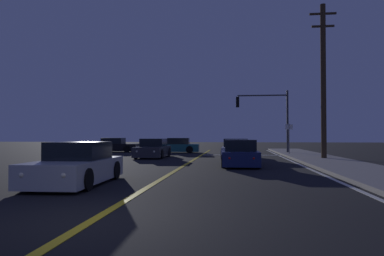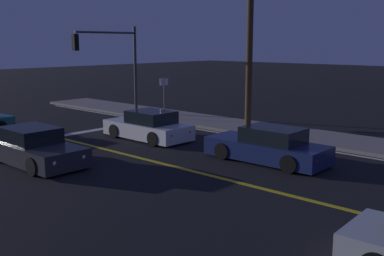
{
  "view_description": "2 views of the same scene",
  "coord_description": "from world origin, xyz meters",
  "px_view_note": "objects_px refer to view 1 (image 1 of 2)",
  "views": [
    {
      "loc": [
        2.55,
        -6.26,
        1.54
      ],
      "look_at": [
        -0.17,
        16.9,
        2.05
      ],
      "focal_mm": 33.35,
      "sensor_mm": 36.0,
      "label": 1
    },
    {
      "loc": [
        -11.41,
        3.17,
        4.4
      ],
      "look_at": [
        0.56,
        14.04,
        1.39
      ],
      "focal_mm": 42.76,
      "sensor_mm": 36.0,
      "label": 2
    }
  ],
  "objects_px": {
    "car_mid_block_white": "(236,150)",
    "car_lead_oncoming_silver": "(77,166)",
    "car_side_waiting_black": "(115,146)",
    "traffic_signal_near_right": "(268,111)",
    "car_following_oncoming_teal": "(177,146)",
    "street_sign_corner": "(289,134)",
    "utility_pole_right": "(323,80)",
    "car_far_approaching_charcoal": "(153,149)",
    "car_parked_curb_navy": "(240,154)"
  },
  "relations": [
    {
      "from": "car_far_approaching_charcoal",
      "to": "car_side_waiting_black",
      "type": "bearing_deg",
      "value": -56.09
    },
    {
      "from": "car_side_waiting_black",
      "to": "traffic_signal_near_right",
      "type": "bearing_deg",
      "value": 80.73
    },
    {
      "from": "car_mid_block_white",
      "to": "car_parked_curb_navy",
      "type": "bearing_deg",
      "value": -87.93
    },
    {
      "from": "car_following_oncoming_teal",
      "to": "traffic_signal_near_right",
      "type": "height_order",
      "value": "traffic_signal_near_right"
    },
    {
      "from": "car_side_waiting_black",
      "to": "utility_pole_right",
      "type": "bearing_deg",
      "value": 58.92
    },
    {
      "from": "car_parked_curb_navy",
      "to": "utility_pole_right",
      "type": "height_order",
      "value": "utility_pole_right"
    },
    {
      "from": "car_side_waiting_black",
      "to": "car_parked_curb_navy",
      "type": "bearing_deg",
      "value": 37.56
    },
    {
      "from": "car_following_oncoming_teal",
      "to": "street_sign_corner",
      "type": "relative_size",
      "value": 1.72
    },
    {
      "from": "car_side_waiting_black",
      "to": "street_sign_corner",
      "type": "distance_m",
      "value": 16.22
    },
    {
      "from": "car_following_oncoming_teal",
      "to": "car_lead_oncoming_silver",
      "type": "bearing_deg",
      "value": 177.64
    },
    {
      "from": "car_far_approaching_charcoal",
      "to": "car_following_oncoming_teal",
      "type": "distance_m",
      "value": 7.3
    },
    {
      "from": "car_far_approaching_charcoal",
      "to": "car_parked_curb_navy",
      "type": "bearing_deg",
      "value": 133.24
    },
    {
      "from": "street_sign_corner",
      "to": "car_far_approaching_charcoal",
      "type": "bearing_deg",
      "value": -161.77
    },
    {
      "from": "traffic_signal_near_right",
      "to": "car_far_approaching_charcoal",
      "type": "bearing_deg",
      "value": 35.28
    },
    {
      "from": "car_side_waiting_black",
      "to": "car_parked_curb_navy",
      "type": "relative_size",
      "value": 0.91
    },
    {
      "from": "car_following_oncoming_teal",
      "to": "utility_pole_right",
      "type": "distance_m",
      "value": 14.7
    },
    {
      "from": "car_far_approaching_charcoal",
      "to": "car_parked_curb_navy",
      "type": "distance_m",
      "value": 8.7
    },
    {
      "from": "car_parked_curb_navy",
      "to": "street_sign_corner",
      "type": "bearing_deg",
      "value": 66.98
    },
    {
      "from": "car_mid_block_white",
      "to": "street_sign_corner",
      "type": "xyz_separation_m",
      "value": [
        4.1,
        3.15,
        1.08
      ]
    },
    {
      "from": "utility_pole_right",
      "to": "street_sign_corner",
      "type": "height_order",
      "value": "utility_pole_right"
    },
    {
      "from": "car_parked_curb_navy",
      "to": "traffic_signal_near_right",
      "type": "bearing_deg",
      "value": 77.52
    },
    {
      "from": "street_sign_corner",
      "to": "utility_pole_right",
      "type": "bearing_deg",
      "value": -73.99
    },
    {
      "from": "car_mid_block_white",
      "to": "car_following_oncoming_teal",
      "type": "xyz_separation_m",
      "value": [
        -5.3,
        7.16,
        -0.0
      ]
    },
    {
      "from": "car_mid_block_white",
      "to": "car_lead_oncoming_silver",
      "type": "bearing_deg",
      "value": -109.61
    },
    {
      "from": "car_far_approaching_charcoal",
      "to": "traffic_signal_near_right",
      "type": "height_order",
      "value": "traffic_signal_near_right"
    },
    {
      "from": "car_parked_curb_navy",
      "to": "utility_pole_right",
      "type": "relative_size",
      "value": 0.48
    },
    {
      "from": "car_lead_oncoming_silver",
      "to": "utility_pole_right",
      "type": "distance_m",
      "value": 16.89
    },
    {
      "from": "car_following_oncoming_teal",
      "to": "car_parked_curb_navy",
      "type": "bearing_deg",
      "value": -160.84
    },
    {
      "from": "car_side_waiting_black",
      "to": "car_far_approaching_charcoal",
      "type": "bearing_deg",
      "value": 33.17
    },
    {
      "from": "car_following_oncoming_teal",
      "to": "traffic_signal_near_right",
      "type": "xyz_separation_m",
      "value": [
        8.06,
        -1.21,
        3.06
      ]
    },
    {
      "from": "car_far_approaching_charcoal",
      "to": "car_following_oncoming_teal",
      "type": "xyz_separation_m",
      "value": [
        0.53,
        7.28,
        -0.0
      ]
    },
    {
      "from": "car_mid_block_white",
      "to": "car_following_oncoming_teal",
      "type": "height_order",
      "value": "same"
    },
    {
      "from": "car_following_oncoming_teal",
      "to": "car_far_approaching_charcoal",
      "type": "bearing_deg",
      "value": 172.99
    },
    {
      "from": "car_parked_curb_navy",
      "to": "car_mid_block_white",
      "type": "bearing_deg",
      "value": 90.93
    },
    {
      "from": "car_parked_curb_navy",
      "to": "street_sign_corner",
      "type": "height_order",
      "value": "street_sign_corner"
    },
    {
      "from": "utility_pole_right",
      "to": "car_far_approaching_charcoal",
      "type": "bearing_deg",
      "value": 171.93
    },
    {
      "from": "car_mid_block_white",
      "to": "utility_pole_right",
      "type": "distance_m",
      "value": 7.32
    },
    {
      "from": "car_lead_oncoming_silver",
      "to": "street_sign_corner",
      "type": "height_order",
      "value": "street_sign_corner"
    },
    {
      "from": "car_side_waiting_black",
      "to": "street_sign_corner",
      "type": "xyz_separation_m",
      "value": [
        15.45,
        -4.79,
        1.08
      ]
    },
    {
      "from": "car_mid_block_white",
      "to": "car_side_waiting_black",
      "type": "relative_size",
      "value": 1.02
    },
    {
      "from": "car_side_waiting_black",
      "to": "traffic_signal_near_right",
      "type": "distance_m",
      "value": 14.57
    },
    {
      "from": "car_far_approaching_charcoal",
      "to": "car_following_oncoming_teal",
      "type": "relative_size",
      "value": 1.07
    },
    {
      "from": "car_lead_oncoming_silver",
      "to": "car_mid_block_white",
      "type": "bearing_deg",
      "value": -112.17
    },
    {
      "from": "car_mid_block_white",
      "to": "street_sign_corner",
      "type": "bearing_deg",
      "value": 37.89
    },
    {
      "from": "car_lead_oncoming_silver",
      "to": "car_far_approaching_charcoal",
      "type": "bearing_deg",
      "value": -89.25
    },
    {
      "from": "car_lead_oncoming_silver",
      "to": "utility_pole_right",
      "type": "relative_size",
      "value": 0.45
    },
    {
      "from": "car_parked_curb_navy",
      "to": "traffic_signal_near_right",
      "type": "xyz_separation_m",
      "value": [
        2.57,
        12.36,
        3.06
      ]
    },
    {
      "from": "car_parked_curb_navy",
      "to": "car_following_oncoming_teal",
      "type": "bearing_deg",
      "value": 111.27
    },
    {
      "from": "car_side_waiting_black",
      "to": "traffic_signal_near_right",
      "type": "relative_size",
      "value": 0.8
    },
    {
      "from": "car_lead_oncoming_silver",
      "to": "car_following_oncoming_teal",
      "type": "distance_m",
      "value": 21.22
    }
  ]
}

